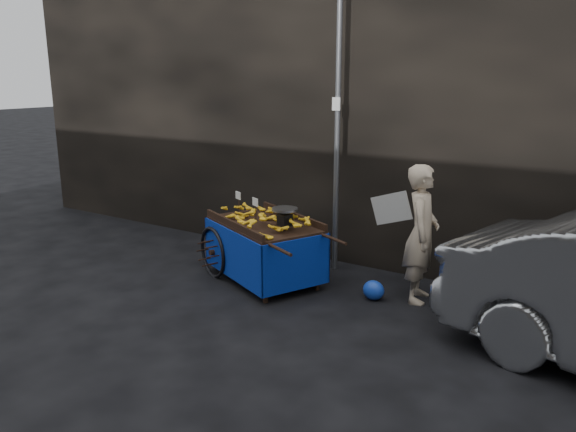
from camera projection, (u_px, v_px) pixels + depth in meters
The scene contains 6 objects.
ground at pixel (268, 291), 7.44m from camera, with size 80.00×80.00×0.00m, color black.
building_wall at pixel (382, 94), 8.74m from camera, with size 13.50×2.00×5.00m.
street_pole at pixel (337, 132), 7.85m from camera, with size 0.12×0.10×4.00m.
banana_cart at pixel (263, 228), 7.72m from camera, with size 2.42×1.82×1.20m.
vendor at pixel (421, 234), 6.97m from camera, with size 0.94×0.71×1.74m.
plastic_bag at pixel (374, 290), 7.15m from camera, with size 0.28×0.23×0.25m, color #1941BE.
Camera 1 is at (3.98, -5.73, 2.81)m, focal length 35.00 mm.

